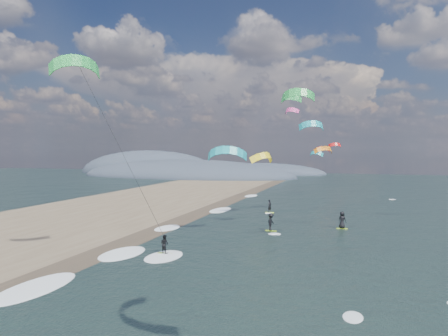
% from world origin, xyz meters
% --- Properties ---
extents(wet_sand_strip, '(3.00, 240.00, 0.00)m').
position_xyz_m(wet_sand_strip, '(-12.00, 10.00, 0.00)').
color(wet_sand_strip, '#382D23').
rests_on(wet_sand_strip, ground).
extents(coastal_hills, '(80.00, 41.00, 15.00)m').
position_xyz_m(coastal_hills, '(-44.84, 107.86, 0.00)').
color(coastal_hills, '#3D4756').
rests_on(coastal_hills, ground).
extents(kitesurfer_near_b, '(6.79, 8.93, 15.05)m').
position_xyz_m(kitesurfer_near_b, '(-9.34, 11.76, 9.38)').
color(kitesurfer_near_b, '#BBF22A').
rests_on(kitesurfer_near_b, ground).
extents(far_kitesurfers, '(10.41, 13.05, 1.80)m').
position_xyz_m(far_kitesurfers, '(0.88, 30.64, 0.89)').
color(far_kitesurfers, '#BBF22A').
rests_on(far_kitesurfers, ground).
extents(bg_kite_field, '(9.95, 72.69, 9.94)m').
position_xyz_m(bg_kite_field, '(-1.05, 53.12, 10.24)').
color(bg_kite_field, green).
rests_on(bg_kite_field, ground).
extents(shoreline_surf, '(2.40, 79.40, 0.11)m').
position_xyz_m(shoreline_surf, '(-10.80, 14.75, 0.00)').
color(shoreline_surf, white).
rests_on(shoreline_surf, ground).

